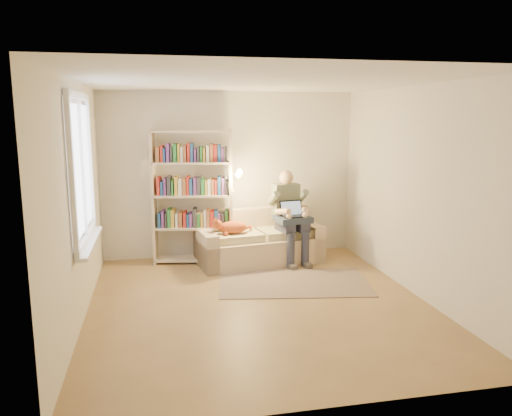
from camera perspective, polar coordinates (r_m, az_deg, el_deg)
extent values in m
plane|color=olive|center=(6.11, 0.33, -10.85)|extent=(4.50, 4.50, 0.00)
cube|color=white|center=(5.71, 0.35, 14.26)|extent=(4.00, 4.50, 0.02)
cube|color=silver|center=(5.71, -19.71, 0.56)|extent=(0.02, 4.50, 2.60)
cube|color=silver|center=(6.48, 17.92, 1.78)|extent=(0.02, 4.50, 2.60)
cube|color=silver|center=(7.97, -3.01, 3.80)|extent=(4.00, 0.02, 2.60)
cube|color=silver|center=(3.64, 7.68, -4.27)|extent=(4.00, 0.02, 2.60)
plane|color=white|center=(5.86, -19.36, 4.27)|extent=(0.00, 1.50, 1.50)
cube|color=white|center=(5.83, -19.74, 12.01)|extent=(0.05, 1.50, 0.08)
cube|color=white|center=(5.98, -18.81, -3.26)|extent=(0.05, 1.50, 0.08)
cube|color=white|center=(5.85, -19.26, 4.28)|extent=(0.04, 0.05, 1.50)
cube|color=white|center=(5.99, -18.40, -3.72)|extent=(0.12, 1.52, 0.04)
cube|color=beige|center=(7.71, 0.36, -4.78)|extent=(1.97, 1.11, 0.39)
cube|color=beige|center=(7.91, -0.46, -1.42)|extent=(1.88, 0.46, 0.40)
cube|color=beige|center=(7.44, -5.74, -4.72)|extent=(0.31, 0.86, 0.56)
cube|color=beige|center=(8.01, 6.02, -3.63)|extent=(0.31, 0.86, 0.56)
cube|color=beige|center=(7.47, -2.54, -3.29)|extent=(0.87, 0.67, 0.11)
cube|color=beige|center=(7.76, 3.40, -2.78)|extent=(0.87, 0.67, 0.11)
cube|color=slate|center=(7.74, 3.41, 0.77)|extent=(0.43, 0.28, 0.55)
sphere|color=#DEB183|center=(7.67, 3.50, 3.53)|extent=(0.22, 0.22, 0.22)
cube|color=#303344|center=(7.53, 3.34, -2.05)|extent=(0.22, 0.47, 0.17)
cube|color=#303344|center=(7.62, 4.99, -1.91)|extent=(0.22, 0.47, 0.17)
cylinder|color=#303344|center=(7.41, 3.99, -4.90)|extent=(0.12, 0.12, 0.52)
cylinder|color=#303344|center=(7.51, 5.65, -4.72)|extent=(0.12, 0.12, 0.52)
ellipsoid|color=#D15F28|center=(7.41, -2.48, -2.21)|extent=(0.46, 0.29, 0.19)
sphere|color=#D15F28|center=(7.29, -4.23, -1.91)|extent=(0.15, 0.15, 0.15)
cylinder|color=#D15F28|center=(7.53, -0.95, -2.29)|extent=(0.21, 0.07, 0.06)
cube|color=#273245|center=(7.53, 4.22, -1.27)|extent=(0.56, 0.48, 0.09)
cube|color=black|center=(7.49, 4.35, -0.92)|extent=(0.38, 0.29, 0.02)
cube|color=black|center=(7.57, 4.00, 0.01)|extent=(0.36, 0.15, 0.23)
plane|color=#8CA5CC|center=(7.57, 4.00, 0.01)|extent=(0.33, 0.16, 0.30)
cube|color=beige|center=(7.66, -11.61, 1.18)|extent=(0.09, 0.31, 2.03)
cube|color=beige|center=(7.56, -2.87, 1.27)|extent=(0.09, 0.31, 2.03)
cube|color=beige|center=(7.80, -7.11, -5.75)|extent=(1.24, 0.49, 0.03)
cube|color=beige|center=(7.68, -7.19, -2.21)|extent=(1.24, 0.49, 0.03)
cube|color=beige|center=(7.59, -7.27, 1.43)|extent=(1.24, 0.49, 0.03)
cube|color=beige|center=(7.53, -7.36, 5.15)|extent=(1.24, 0.49, 0.03)
cube|color=beige|center=(7.50, -7.44, 8.66)|extent=(1.24, 0.49, 0.03)
cube|color=#333338|center=(7.65, -7.21, -1.21)|extent=(1.06, 0.41, 0.24)
cube|color=#267233|center=(7.57, -7.30, 2.46)|extent=(1.06, 0.41, 0.24)
cube|color=gold|center=(7.51, -7.38, 6.19)|extent=(1.06, 0.41, 0.24)
cylinder|color=white|center=(7.56, -3.54, 1.75)|extent=(0.11, 0.11, 0.04)
cone|color=white|center=(7.38, -2.22, 3.97)|extent=(0.16, 0.18, 0.17)
cube|color=gray|center=(6.83, 4.33, -8.51)|extent=(2.15, 1.48, 0.01)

